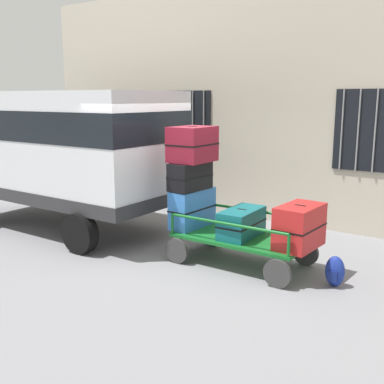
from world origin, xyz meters
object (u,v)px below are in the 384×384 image
at_px(suitcase_midleft_bottom, 242,223).
at_px(van, 64,145).
at_px(luggage_cart, 241,242).
at_px(suitcase_left_middle, 190,176).
at_px(suitcase_left_top, 192,144).
at_px(suitcase_center_bottom, 299,226).
at_px(backpack, 335,271).
at_px(suitcase_left_bottom, 192,208).

bearing_deg(suitcase_midleft_bottom, van, -179.47).
bearing_deg(luggage_cart, suitcase_left_middle, -177.82).
distance_m(van, suitcase_left_top, 3.06).
bearing_deg(van, suitcase_left_middle, -0.12).
height_order(suitcase_left_middle, suitcase_midleft_bottom, suitcase_left_middle).
bearing_deg(suitcase_left_top, luggage_cart, -1.88).
bearing_deg(van, suitcase_midleft_bottom, 0.53).
distance_m(van, suitcase_midleft_bottom, 4.12).
bearing_deg(suitcase_left_middle, luggage_cart, 2.18).
bearing_deg(suitcase_left_middle, suitcase_center_bottom, 1.03).
bearing_deg(suitcase_center_bottom, luggage_cart, 179.87).
relative_size(suitcase_center_bottom, backpack, 1.93).
height_order(suitcase_center_bottom, backpack, suitcase_center_bottom).
xyz_separation_m(van, suitcase_center_bottom, (4.95, 0.03, -0.90)).
bearing_deg(suitcase_left_top, suitcase_midleft_bottom, -1.43).
relative_size(suitcase_left_top, suitcase_center_bottom, 0.89).
distance_m(luggage_cart, suitcase_center_bottom, 1.03).
height_order(van, luggage_cart, van).
bearing_deg(backpack, suitcase_left_middle, -179.79).
distance_m(suitcase_left_bottom, backpack, 2.51).
distance_m(suitcase_left_middle, suitcase_left_top, 0.52).
relative_size(van, luggage_cart, 2.21).
relative_size(suitcase_left_bottom, backpack, 2.02).
bearing_deg(suitcase_center_bottom, suitcase_left_bottom, 178.99).
bearing_deg(luggage_cart, suitcase_left_bottom, 178.12).
bearing_deg(backpack, suitcase_midleft_bottom, 178.67).
height_order(suitcase_left_bottom, suitcase_left_top, suitcase_left_top).
xyz_separation_m(van, suitcase_left_top, (3.05, 0.06, 0.18)).
bearing_deg(suitcase_left_middle, van, 179.88).
xyz_separation_m(suitcase_left_top, backpack, (2.45, -0.06, -1.63)).
height_order(luggage_cart, suitcase_left_bottom, suitcase_left_bottom).
xyz_separation_m(luggage_cart, suitcase_center_bottom, (0.95, -0.00, 0.40)).
bearing_deg(luggage_cart, suitcase_left_top, 178.12).
bearing_deg(backpack, luggage_cart, 178.96).
bearing_deg(suitcase_left_top, backpack, -1.37).
xyz_separation_m(suitcase_left_bottom, suitcase_midleft_bottom, (0.95, -0.02, -0.10)).
distance_m(luggage_cart, suitcase_left_top, 1.76).
xyz_separation_m(suitcase_left_bottom, suitcase_left_top, (-0.00, -0.00, 1.07)).
relative_size(luggage_cart, suitcase_left_bottom, 2.40).
bearing_deg(backpack, van, -179.97).
xyz_separation_m(suitcase_center_bottom, backpack, (0.56, -0.03, -0.55)).
height_order(suitcase_left_middle, suitcase_left_top, suitcase_left_top).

